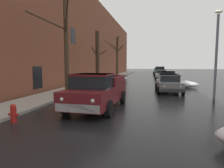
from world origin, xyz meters
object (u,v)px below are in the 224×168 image
(sedan_grey_parked_kerbside_close, at_px, (169,83))
(fire_hydrant, at_px, (13,113))
(sedan_black_parked_kerbside_mid, at_px, (168,77))
(pickup_truck_maroon_approaching_near_lane, at_px, (97,91))
(sedan_white_parked_far_down_block, at_px, (161,74))
(suv_green_queued_behind_truck, at_px, (160,71))
(bare_tree_mid_block, at_px, (97,58))
(street_lamp_post, at_px, (217,51))
(sedan_silver_at_far_intersection, at_px, (158,71))
(bare_tree_far_down_block, at_px, (117,56))
(bare_tree_second_along_sidewalk, at_px, (66,45))

(sedan_grey_parked_kerbside_close, distance_m, fire_hydrant, 11.40)
(sedan_black_parked_kerbside_mid, bearing_deg, pickup_truck_maroon_approaching_near_lane, -107.37)
(sedan_grey_parked_kerbside_close, distance_m, sedan_black_parked_kerbside_mid, 6.98)
(sedan_white_parked_far_down_block, relative_size, suv_green_queued_behind_truck, 0.97)
(sedan_black_parked_kerbside_mid, relative_size, fire_hydrant, 5.90)
(pickup_truck_maroon_approaching_near_lane, xyz_separation_m, suv_green_queued_behind_truck, (3.82, 29.11, 0.11))
(bare_tree_mid_block, relative_size, street_lamp_post, 1.09)
(pickup_truck_maroon_approaching_near_lane, distance_m, sedan_silver_at_far_intersection, 35.94)
(pickup_truck_maroon_approaching_near_lane, xyz_separation_m, fire_hydrant, (-2.42, -2.88, -0.52))
(pickup_truck_maroon_approaching_near_lane, distance_m, fire_hydrant, 3.80)
(sedan_grey_parked_kerbside_close, height_order, sedan_silver_at_far_intersection, same)
(sedan_silver_at_far_intersection, xyz_separation_m, fire_hydrant, (-6.01, -38.65, -0.39))
(sedan_white_parked_far_down_block, height_order, street_lamp_post, street_lamp_post)
(sedan_black_parked_kerbside_mid, distance_m, sedan_white_parked_far_down_block, 7.67)
(pickup_truck_maroon_approaching_near_lane, relative_size, sedan_silver_at_far_intersection, 1.26)
(bare_tree_far_down_block, distance_m, sedan_grey_parked_kerbside_close, 15.10)
(bare_tree_second_along_sidewalk, relative_size, pickup_truck_maroon_approaching_near_lane, 1.29)
(street_lamp_post, bearing_deg, pickup_truck_maroon_approaching_near_lane, -152.27)
(bare_tree_far_down_block, bearing_deg, sedan_silver_at_far_intersection, 68.12)
(sedan_grey_parked_kerbside_close, distance_m, sedan_silver_at_far_intersection, 29.16)
(bare_tree_second_along_sidewalk, xyz_separation_m, sedan_silver_at_far_intersection, (6.39, 33.31, -2.69))
(bare_tree_second_along_sidewalk, relative_size, sedan_white_parked_far_down_block, 1.52)
(street_lamp_post, bearing_deg, fire_hydrant, -144.57)
(sedan_black_parked_kerbside_mid, xyz_separation_m, sedan_white_parked_far_down_block, (-0.44, 7.66, -0.00))
(suv_green_queued_behind_truck, bearing_deg, sedan_white_parked_far_down_block, -90.08)
(sedan_black_parked_kerbside_mid, xyz_separation_m, fire_hydrant, (-6.67, -16.46, -0.40))
(bare_tree_mid_block, bearing_deg, sedan_black_parked_kerbside_mid, 30.53)
(sedan_silver_at_far_intersection, relative_size, fire_hydrant, 5.73)
(bare_tree_mid_block, distance_m, sedan_silver_at_far_intersection, 27.16)
(sedan_grey_parked_kerbside_close, height_order, sedan_black_parked_kerbside_mid, same)
(bare_tree_far_down_block, xyz_separation_m, sedan_grey_parked_kerbside_close, (6.65, -13.28, -2.70))
(bare_tree_mid_block, height_order, sedan_silver_at_far_intersection, bare_tree_mid_block)
(street_lamp_post, bearing_deg, bare_tree_mid_block, 145.67)
(sedan_black_parked_kerbside_mid, distance_m, sedan_silver_at_far_intersection, 22.19)
(street_lamp_post, bearing_deg, bare_tree_far_down_block, 118.53)
(sedan_black_parked_kerbside_mid, distance_m, street_lamp_post, 10.72)
(pickup_truck_maroon_approaching_near_lane, height_order, street_lamp_post, street_lamp_post)
(pickup_truck_maroon_approaching_near_lane, distance_m, sedan_grey_parked_kerbside_close, 7.66)
(suv_green_queued_behind_truck, relative_size, street_lamp_post, 0.85)
(bare_tree_second_along_sidewalk, distance_m, bare_tree_far_down_block, 17.43)
(bare_tree_mid_block, bearing_deg, sedan_grey_parked_kerbside_close, -23.08)
(bare_tree_far_down_block, bearing_deg, street_lamp_post, -61.47)
(suv_green_queued_behind_truck, height_order, sedan_silver_at_far_intersection, suv_green_queued_behind_truck)
(bare_tree_second_along_sidewalk, distance_m, suv_green_queued_behind_truck, 27.57)
(bare_tree_second_along_sidewalk, bearing_deg, sedan_white_parked_far_down_block, 70.65)
(bare_tree_second_along_sidewalk, height_order, street_lamp_post, bare_tree_second_along_sidewalk)
(bare_tree_far_down_block, bearing_deg, suv_green_queued_behind_truck, 54.42)
(fire_hydrant, distance_m, street_lamp_post, 10.96)
(sedan_grey_parked_kerbside_close, bearing_deg, sedan_black_parked_kerbside_mid, 86.93)
(sedan_grey_parked_kerbside_close, xyz_separation_m, sedan_silver_at_far_intersection, (-0.28, 29.15, -0.00))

